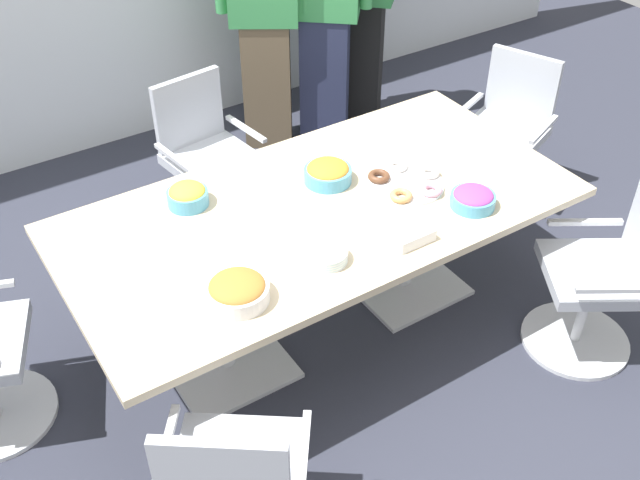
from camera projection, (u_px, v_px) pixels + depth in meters
ground_plane at (320, 322)px, 3.98m from camera, size 10.00×10.00×0.01m
conference_table at (320, 228)px, 3.59m from camera, size 2.40×1.20×0.75m
office_chair_0 at (208, 165)px, 4.43m from camera, size 0.61×0.61×0.91m
office_chair_3 at (603, 282)px, 3.62m from camera, size 0.74×0.74×0.91m
office_chair_4 at (504, 139)px, 4.66m from camera, size 0.70×0.70×0.91m
person_standing_0 at (264, 9)px, 4.82m from camera, size 0.56×0.42×1.85m
person_standing_1 at (325, 2)px, 4.85m from camera, size 0.52×0.45×1.89m
snack_bowl_pretzels at (237, 290)px, 2.99m from camera, size 0.26×0.26×0.10m
snack_bowl_chips_orange at (328, 172)px, 3.65m from camera, size 0.23×0.23×0.10m
snack_bowl_chips_yellow at (187, 195)px, 3.50m from camera, size 0.19×0.19×0.11m
snack_bowl_candy_mix at (473, 198)px, 3.49m from camera, size 0.21×0.21×0.09m
donut_platter at (407, 182)px, 3.64m from camera, size 0.37×0.37×0.04m
plate_stack at (326, 255)px, 3.19m from camera, size 0.18×0.18×0.05m
napkin_pile at (406, 232)px, 3.32m from camera, size 0.19×0.19×0.06m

